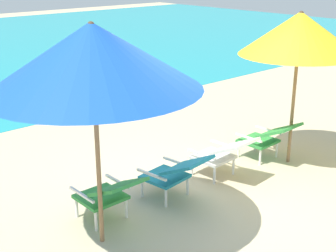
{
  "coord_description": "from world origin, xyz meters",
  "views": [
    {
      "loc": [
        -4.22,
        -4.11,
        2.97
      ],
      "look_at": [
        0.0,
        0.62,
        0.75
      ],
      "focal_mm": 50.52,
      "sensor_mm": 36.0,
      "label": 1
    }
  ],
  "objects_px": {
    "lounge_chair_near_left": "(175,172)",
    "beach_umbrella_right": "(300,33)",
    "beach_umbrella_left": "(93,57)",
    "lounge_chair_near_right": "(223,152)",
    "lounge_chair_far_left": "(109,193)",
    "lounge_chair_far_right": "(268,136)"
  },
  "relations": [
    {
      "from": "lounge_chair_near_left",
      "to": "beach_umbrella_right",
      "type": "xyz_separation_m",
      "value": [
        2.17,
        -0.26,
        1.59
      ]
    },
    {
      "from": "lounge_chair_near_left",
      "to": "beach_umbrella_right",
      "type": "bearing_deg",
      "value": -6.81
    },
    {
      "from": "lounge_chair_near_left",
      "to": "beach_umbrella_left",
      "type": "height_order",
      "value": "beach_umbrella_left"
    },
    {
      "from": "lounge_chair_near_right",
      "to": "beach_umbrella_left",
      "type": "bearing_deg",
      "value": -174.85
    },
    {
      "from": "lounge_chair_far_left",
      "to": "lounge_chair_near_left",
      "type": "distance_m",
      "value": 0.98
    },
    {
      "from": "beach_umbrella_left",
      "to": "beach_umbrella_right",
      "type": "height_order",
      "value": "beach_umbrella_left"
    },
    {
      "from": "lounge_chair_near_left",
      "to": "lounge_chair_far_right",
      "type": "height_order",
      "value": "same"
    },
    {
      "from": "lounge_chair_near_left",
      "to": "beach_umbrella_right",
      "type": "height_order",
      "value": "beach_umbrella_right"
    },
    {
      "from": "lounge_chair_near_right",
      "to": "lounge_chair_far_right",
      "type": "height_order",
      "value": "same"
    },
    {
      "from": "lounge_chair_far_right",
      "to": "beach_umbrella_right",
      "type": "bearing_deg",
      "value": -50.2
    },
    {
      "from": "lounge_chair_near_right",
      "to": "beach_umbrella_right",
      "type": "distance_m",
      "value": 2.02
    },
    {
      "from": "lounge_chair_far_right",
      "to": "lounge_chair_far_left",
      "type": "bearing_deg",
      "value": 178.27
    },
    {
      "from": "beach_umbrella_right",
      "to": "lounge_chair_far_left",
      "type": "bearing_deg",
      "value": 173.71
    },
    {
      "from": "lounge_chair_far_right",
      "to": "beach_umbrella_right",
      "type": "height_order",
      "value": "beach_umbrella_right"
    },
    {
      "from": "lounge_chair_near_right",
      "to": "beach_umbrella_left",
      "type": "xyz_separation_m",
      "value": [
        -2.21,
        -0.2,
        1.68
      ]
    },
    {
      "from": "lounge_chair_far_right",
      "to": "beach_umbrella_left",
      "type": "distance_m",
      "value": 3.63
    },
    {
      "from": "lounge_chair_far_left",
      "to": "lounge_chair_near_right",
      "type": "relative_size",
      "value": 0.96
    },
    {
      "from": "beach_umbrella_right",
      "to": "lounge_chair_near_left",
      "type": "bearing_deg",
      "value": 173.19
    },
    {
      "from": "lounge_chair_far_left",
      "to": "beach_umbrella_right",
      "type": "bearing_deg",
      "value": -6.29
    },
    {
      "from": "lounge_chair_far_left",
      "to": "lounge_chair_near_left",
      "type": "relative_size",
      "value": 0.94
    },
    {
      "from": "lounge_chair_near_right",
      "to": "beach_umbrella_right",
      "type": "xyz_separation_m",
      "value": [
        1.22,
        -0.29,
        1.59
      ]
    },
    {
      "from": "lounge_chair_near_left",
      "to": "beach_umbrella_right",
      "type": "distance_m",
      "value": 2.7
    }
  ]
}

